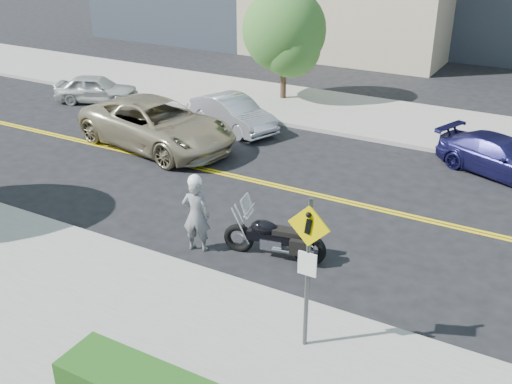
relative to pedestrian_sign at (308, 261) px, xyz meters
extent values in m
plane|color=black|center=(-4.20, 6.31, -1.96)|extent=(120.00, 120.00, 0.00)
cube|color=#9E9B91|center=(-4.20, -1.19, -1.89)|extent=(60.00, 5.00, 0.15)
cube|color=#9E9B91|center=(-4.20, 13.81, -1.89)|extent=(60.00, 5.00, 0.15)
cylinder|color=#4C4C51|center=(0.00, 0.01, -0.31)|extent=(0.08, 0.08, 3.00)
cube|color=#F9D800|center=(0.00, -0.02, 0.69)|extent=(0.78, 0.03, 0.78)
cube|color=white|center=(0.00, -0.02, -0.06)|extent=(0.35, 0.03, 0.45)
imported|color=silver|center=(-3.82, 2.10, -1.03)|extent=(0.77, 0.61, 1.85)
sphere|color=white|center=(-3.82, 2.10, -0.16)|extent=(0.33, 0.33, 0.33)
imported|color=tan|center=(-8.96, 7.23, -1.14)|extent=(6.27, 3.68, 1.64)
imported|color=silver|center=(-14.57, 10.25, -1.37)|extent=(3.71, 2.67, 1.18)
imported|color=#BBBCC3|center=(-7.64, 10.07, -1.33)|extent=(4.04, 2.60, 1.26)
imported|color=navy|center=(1.77, 10.45, -1.37)|extent=(4.38, 2.99, 1.18)
cylinder|color=#382619|center=(-7.70, 14.30, -0.03)|extent=(0.25, 0.25, 3.85)
sphere|color=#326820|center=(-7.70, 14.30, 1.05)|extent=(3.47, 3.47, 3.47)
camera|label=1|loc=(3.54, -8.16, 5.47)|focal=42.00mm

